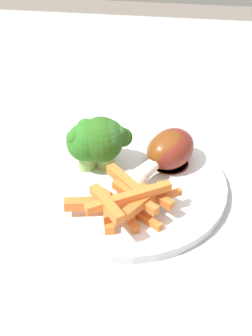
% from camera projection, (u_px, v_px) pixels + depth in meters
% --- Properties ---
extents(dining_table, '(1.15, 0.84, 0.72)m').
position_uv_depth(dining_table, '(110.00, 204.00, 0.70)').
color(dining_table, '#B7B7BC').
rests_on(dining_table, ground_plane).
extents(dinner_plate, '(0.26, 0.26, 0.01)m').
position_uv_depth(dinner_plate, '(126.00, 184.00, 0.58)').
color(dinner_plate, white).
rests_on(dinner_plate, dining_table).
extents(broccoli_floret_front, '(0.05, 0.05, 0.06)m').
position_uv_depth(broccoli_floret_front, '(86.00, 141.00, 0.58)').
color(broccoli_floret_front, '#8BB95D').
rests_on(broccoli_floret_front, dinner_plate).
extents(broccoli_floret_middle, '(0.06, 0.06, 0.07)m').
position_uv_depth(broccoli_floret_middle, '(105.00, 140.00, 0.57)').
color(broccoli_floret_middle, '#87B658').
rests_on(broccoli_floret_middle, dinner_plate).
extents(broccoli_floret_back, '(0.05, 0.05, 0.07)m').
position_uv_depth(broccoli_floret_back, '(107.00, 139.00, 0.57)').
color(broccoli_floret_back, '#91B354').
rests_on(broccoli_floret_back, dinner_plate).
extents(carrot_fries_pile, '(0.11, 0.14, 0.04)m').
position_uv_depth(carrot_fries_pile, '(124.00, 200.00, 0.52)').
color(carrot_fries_pile, orange).
rests_on(carrot_fries_pile, dinner_plate).
extents(chicken_drumstick_near, '(0.13, 0.08, 0.04)m').
position_uv_depth(chicken_drumstick_near, '(168.00, 152.00, 0.59)').
color(chicken_drumstick_near, '#522310').
rests_on(chicken_drumstick_near, dinner_plate).
extents(chicken_drumstick_far, '(0.12, 0.08, 0.05)m').
position_uv_depth(chicken_drumstick_far, '(170.00, 151.00, 0.59)').
color(chicken_drumstick_far, '#581811').
rests_on(chicken_drumstick_far, dinner_plate).
extents(chicken_drumstick_extra, '(0.11, 0.09, 0.05)m').
position_uv_depth(chicken_drumstick_extra, '(168.00, 151.00, 0.58)').
color(chicken_drumstick_extra, '#56230B').
rests_on(chicken_drumstick_extra, dinner_plate).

